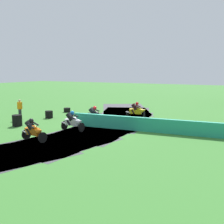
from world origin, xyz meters
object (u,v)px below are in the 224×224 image
(tire_stack_mid_b, at_px, (49,114))
(track_marshal, at_px, (20,110))
(motorcycle_lead_orange, at_px, (33,130))
(tire_stack_far, at_px, (67,110))
(tire_stack_mid_a, at_px, (17,120))
(motorcycle_chase_white, at_px, (73,121))
(motorcycle_trailing_black, at_px, (95,115))
(motorcycle_fourth_yellow, at_px, (136,111))

(tire_stack_mid_b, height_order, track_marshal, track_marshal)
(motorcycle_lead_orange, distance_m, tire_stack_mid_b, 7.96)
(tire_stack_far, bearing_deg, motorcycle_lead_orange, -61.89)
(tire_stack_mid_a, bearing_deg, track_marshal, 131.92)
(tire_stack_mid_b, distance_m, tire_stack_far, 3.52)
(motorcycle_chase_white, relative_size, motorcycle_trailing_black, 0.99)
(motorcycle_chase_white, bearing_deg, motorcycle_trailing_black, 92.12)
(motorcycle_chase_white, xyz_separation_m, motorcycle_fourth_yellow, (1.60, 6.51, 0.01))
(motorcycle_lead_orange, height_order, tire_stack_mid_b, motorcycle_lead_orange)
(motorcycle_trailing_black, bearing_deg, motorcycle_lead_orange, -91.58)
(motorcycle_lead_orange, distance_m, motorcycle_fourth_yellow, 9.99)
(motorcycle_chase_white, bearing_deg, tire_stack_mid_b, 146.22)
(tire_stack_mid_b, relative_size, tire_stack_far, 1.01)
(tire_stack_far, relative_size, track_marshal, 0.38)
(motorcycle_chase_white, relative_size, motorcycle_fourth_yellow, 0.99)
(tire_stack_mid_b, xyz_separation_m, track_marshal, (-1.47, -1.74, 0.52))
(tire_stack_mid_b, bearing_deg, tire_stack_mid_a, -85.14)
(motorcycle_trailing_black, height_order, tire_stack_mid_b, motorcycle_trailing_black)
(motorcycle_trailing_black, relative_size, motorcycle_fourth_yellow, 1.00)
(tire_stack_mid_b, bearing_deg, motorcycle_chase_white, -33.78)
(tire_stack_mid_a, xyz_separation_m, tire_stack_mid_b, (-0.32, 3.74, -0.10))
(tire_stack_mid_a, bearing_deg, tire_stack_mid_b, 94.86)
(motorcycle_lead_orange, height_order, motorcycle_trailing_black, motorcycle_trailing_black)
(motorcycle_trailing_black, distance_m, motorcycle_fourth_yellow, 4.05)
(motorcycle_chase_white, distance_m, motorcycle_trailing_black, 2.84)
(track_marshal, bearing_deg, tire_stack_mid_a, -48.08)
(track_marshal, bearing_deg, motorcycle_fourth_yellow, 32.50)
(tire_stack_mid_b, bearing_deg, track_marshal, -130.20)
(motorcycle_lead_orange, height_order, motorcycle_fourth_yellow, motorcycle_fourth_yellow)
(motorcycle_chase_white, relative_size, track_marshal, 1.03)
(motorcycle_trailing_black, height_order, motorcycle_fourth_yellow, motorcycle_fourth_yellow)
(motorcycle_trailing_black, xyz_separation_m, motorcycle_fourth_yellow, (1.71, 3.67, 0.01))
(motorcycle_lead_orange, xyz_separation_m, tire_stack_far, (-5.32, 9.96, -0.44))
(tire_stack_far, bearing_deg, tire_stack_mid_a, -81.29)
(motorcycle_chase_white, relative_size, tire_stack_far, 2.72)
(motorcycle_chase_white, distance_m, motorcycle_fourth_yellow, 6.70)
(motorcycle_fourth_yellow, xyz_separation_m, tire_stack_far, (-7.20, 0.15, -0.46))
(tire_stack_mid_b, bearing_deg, motorcycle_trailing_black, -4.63)
(motorcycle_lead_orange, distance_m, motorcycle_chase_white, 3.32)
(motorcycle_lead_orange, bearing_deg, tire_stack_mid_a, 146.57)
(motorcycle_lead_orange, distance_m, tire_stack_far, 11.30)
(motorcycle_fourth_yellow, distance_m, track_marshal, 9.36)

